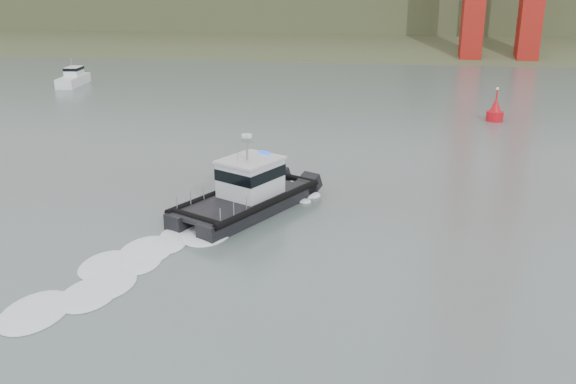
{
  "coord_description": "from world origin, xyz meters",
  "views": [
    {
      "loc": [
        5.11,
        -23.7,
        13.06
      ],
      "look_at": [
        0.78,
        6.53,
        2.4
      ],
      "focal_mm": 40.0,
      "sensor_mm": 36.0,
      "label": 1
    }
  ],
  "objects": [
    {
      "name": "ground",
      "position": [
        0.0,
        0.0,
        0.0
      ],
      "size": [
        400.0,
        400.0,
        0.0
      ],
      "primitive_type": "plane",
      "color": "#475551",
      "rests_on": "ground"
    },
    {
      "name": "patrol_boat",
      "position": [
        -2.02,
        9.89,
        1.15
      ],
      "size": [
        7.5,
        9.97,
        4.6
      ],
      "rotation": [
        0.0,
        0.0,
        -0.49
      ],
      "color": "black",
      "rests_on": "ground"
    },
    {
      "name": "motorboat",
      "position": [
        -30.77,
        47.81,
        0.82
      ],
      "size": [
        2.42,
        6.13,
        3.3
      ],
      "rotation": [
        0.0,
        0.0,
        0.07
      ],
      "color": "white",
      "rests_on": "ground"
    },
    {
      "name": "nav_buoy",
      "position": [
        15.55,
        35.4,
        0.85
      ],
      "size": [
        1.55,
        1.55,
        3.24
      ],
      "color": "red",
      "rests_on": "ground"
    }
  ]
}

